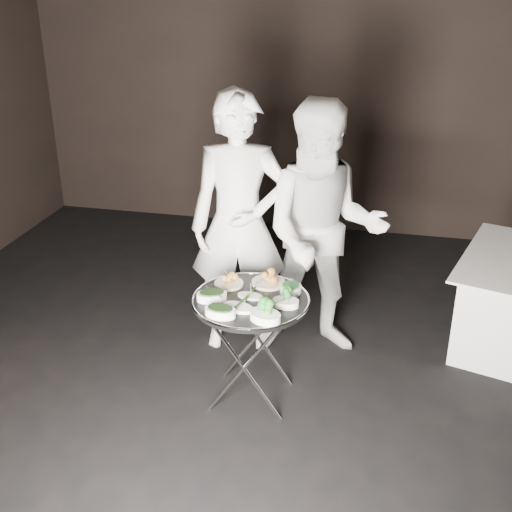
% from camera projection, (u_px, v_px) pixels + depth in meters
% --- Properties ---
extents(floor, '(6.00, 7.00, 0.05)m').
position_uv_depth(floor, '(240.00, 446.00, 3.81)').
color(floor, black).
rests_on(floor, ground).
extents(wall_back, '(6.00, 0.05, 3.00)m').
position_uv_depth(wall_back, '(325.00, 85.00, 6.30)').
color(wall_back, black).
rests_on(wall_back, floor).
extents(tray_stand, '(0.48, 0.41, 0.71)m').
position_uv_depth(tray_stand, '(251.00, 345.00, 4.04)').
color(tray_stand, silver).
rests_on(tray_stand, floor).
extents(serving_tray, '(0.73, 0.73, 0.04)m').
position_uv_depth(serving_tray, '(251.00, 301.00, 3.91)').
color(serving_tray, black).
rests_on(serving_tray, tray_stand).
extents(potato_plate_a, '(0.19, 0.19, 0.07)m').
position_uv_depth(potato_plate_a, '(229.00, 281.00, 4.07)').
color(potato_plate_a, beige).
rests_on(potato_plate_a, serving_tray).
extents(potato_plate_b, '(0.21, 0.21, 0.08)m').
position_uv_depth(potato_plate_b, '(268.00, 279.00, 4.08)').
color(potato_plate_b, beige).
rests_on(potato_plate_b, serving_tray).
extents(greens_bowl, '(0.14, 0.14, 0.08)m').
position_uv_depth(greens_bowl, '(291.00, 287.00, 3.97)').
color(greens_bowl, white).
rests_on(greens_bowl, serving_tray).
extents(asparagus_plate_a, '(0.17, 0.11, 0.03)m').
position_uv_depth(asparagus_plate_a, '(250.00, 295.00, 3.92)').
color(asparagus_plate_a, white).
rests_on(asparagus_plate_a, serving_tray).
extents(asparagus_plate_b, '(0.22, 0.16, 0.04)m').
position_uv_depth(asparagus_plate_b, '(238.00, 306.00, 3.79)').
color(asparagus_plate_b, white).
rests_on(asparagus_plate_b, serving_tray).
extents(spinach_bowl_a, '(0.22, 0.18, 0.08)m').
position_uv_depth(spinach_bowl_a, '(212.00, 295.00, 3.88)').
color(spinach_bowl_a, white).
rests_on(spinach_bowl_a, serving_tray).
extents(spinach_bowl_b, '(0.20, 0.14, 0.08)m').
position_uv_depth(spinach_bowl_b, '(220.00, 310.00, 3.71)').
color(spinach_bowl_b, white).
rests_on(spinach_bowl_b, serving_tray).
extents(broccoli_bowl_a, '(0.16, 0.12, 0.07)m').
position_uv_depth(broccoli_bowl_a, '(286.00, 301.00, 3.82)').
color(broccoli_bowl_a, white).
rests_on(broccoli_bowl_a, serving_tray).
extents(broccoli_bowl_b, '(0.23, 0.20, 0.08)m').
position_uv_depth(broccoli_bowl_b, '(265.00, 315.00, 3.66)').
color(broccoli_bowl_b, white).
rests_on(broccoli_bowl_b, serving_tray).
extents(serving_utensils, '(0.58, 0.42, 0.01)m').
position_uv_depth(serving_utensils, '(256.00, 287.00, 3.94)').
color(serving_utensils, silver).
rests_on(serving_utensils, serving_tray).
extents(waiter_left, '(0.76, 0.58, 1.87)m').
position_uv_depth(waiter_left, '(239.00, 225.00, 4.45)').
color(waiter_left, silver).
rests_on(waiter_left, floor).
extents(waiter_right, '(0.99, 0.83, 1.82)m').
position_uv_depth(waiter_right, '(323.00, 233.00, 4.39)').
color(waiter_right, silver).
rests_on(waiter_right, floor).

